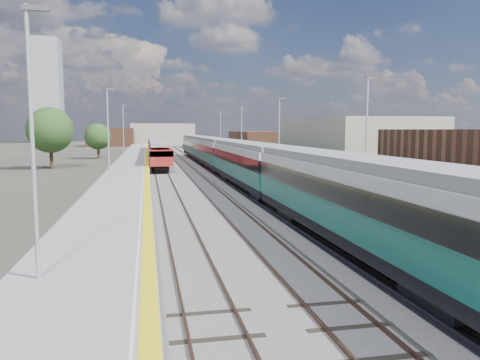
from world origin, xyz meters
name	(u,v)px	position (x,y,z in m)	size (l,w,h in m)	color
ground	(208,173)	(0.00, 50.00, 0.00)	(320.00, 320.00, 0.00)	#47443A
ballast_bed	(187,171)	(-2.25, 52.50, 0.03)	(10.50, 155.00, 0.06)	#565451
tracks	(191,169)	(-1.65, 54.18, 0.11)	(8.96, 160.00, 0.17)	#4C3323
platform_right	(246,166)	(5.28, 52.49, 0.54)	(4.70, 155.00, 8.52)	slate
platform_left	(131,168)	(-9.05, 52.49, 0.52)	(4.30, 155.00, 8.52)	slate
buildings	(108,111)	(-18.12, 138.60, 10.70)	(72.00, 185.50, 40.00)	brown
green_train	(227,155)	(1.50, 44.55, 2.39)	(3.08, 85.63, 3.39)	black
red_train	(157,148)	(-5.50, 75.28, 2.02)	(2.70, 54.81, 3.41)	black
tree_b	(50,130)	(-19.45, 59.24, 5.10)	(5.97, 5.97, 8.10)	#382619
tree_c	(98,137)	(-15.55, 80.24, 3.92)	(4.59, 4.59, 6.23)	#382619
tree_d	(359,135)	(23.49, 58.54, 4.41)	(5.17, 5.17, 7.00)	#382619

